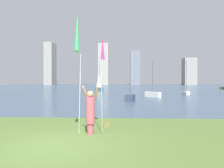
{
  "coord_description": "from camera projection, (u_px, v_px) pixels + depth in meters",
  "views": [
    {
      "loc": [
        2.06,
        -6.1,
        1.97
      ],
      "look_at": [
        1.14,
        12.92,
        1.68
      ],
      "focal_mm": 32.6,
      "sensor_mm": 36.0,
      "label": 1
    }
  ],
  "objects": [
    {
      "name": "skyline_tower_1",
      "position": [
        104.0,
        64.0,
        104.83
      ],
      "size": [
        5.27,
        5.91,
        21.12
      ],
      "color": "gray",
      "rests_on": "ground"
    },
    {
      "name": "ground",
      "position": [
        115.0,
        88.0,
        57.11
      ],
      "size": [
        120.0,
        138.0,
        0.12
      ],
      "color": "#4C662D"
    },
    {
      "name": "bag",
      "position": [
        107.0,
        124.0,
        8.64
      ],
      "size": [
        0.27,
        0.18,
        0.23
      ],
      "color": "olive",
      "rests_on": "ground"
    },
    {
      "name": "sailboat_5",
      "position": [
        153.0,
        94.0,
        24.89
      ],
      "size": [
        1.81,
        2.04,
        4.37
      ],
      "color": "silver",
      "rests_on": "ground"
    },
    {
      "name": "skyline_tower_0",
      "position": [
        50.0,
        64.0,
        105.81
      ],
      "size": [
        4.16,
        7.83,
        21.67
      ],
      "color": "gray",
      "rests_on": "ground"
    },
    {
      "name": "kite_flag_left",
      "position": [
        77.0,
        36.0,
        7.13
      ],
      "size": [
        0.16,
        0.82,
        4.33
      ],
      "color": "#B2B2B7",
      "rests_on": "ground"
    },
    {
      "name": "person",
      "position": [
        90.0,
        111.0,
        7.49
      ],
      "size": [
        0.65,
        0.48,
        1.79
      ],
      "rotation": [
        0.0,
        0.0,
        -0.3
      ],
      "color": "#B24C59",
      "rests_on": "ground"
    },
    {
      "name": "kite_flag_right",
      "position": [
        103.0,
        51.0,
        7.89
      ],
      "size": [
        0.16,
        0.7,
        3.69
      ],
      "color": "#B2B2B7",
      "rests_on": "ground"
    },
    {
      "name": "sailboat_0",
      "position": [
        130.0,
        97.0,
        20.05
      ],
      "size": [
        1.1,
        1.77,
        4.69
      ],
      "color": "#333D51",
      "rests_on": "ground"
    },
    {
      "name": "sailboat_6",
      "position": [
        186.0,
        92.0,
        29.78
      ],
      "size": [
        0.62,
        1.65,
        4.99
      ],
      "color": "silver",
      "rests_on": "ground"
    },
    {
      "name": "sailboat_7",
      "position": [
        99.0,
        83.0,
        60.24
      ],
      "size": [
        1.59,
        3.04,
        3.77
      ],
      "color": "#333D51",
      "rests_on": "ground"
    },
    {
      "name": "sailboat_1",
      "position": [
        99.0,
        82.0,
        42.26
      ],
      "size": [
        1.88,
        1.64,
        5.43
      ],
      "color": "#2D6084",
      "rests_on": "ground"
    },
    {
      "name": "skyline_tower_3",
      "position": [
        189.0,
        71.0,
        106.05
      ],
      "size": [
        6.14,
        6.28,
        13.86
      ],
      "color": "gray",
      "rests_on": "ground"
    },
    {
      "name": "skyline_tower_2",
      "position": [
        135.0,
        68.0,
        104.98
      ],
      "size": [
        4.94,
        4.79,
        17.33
      ],
      "color": "slate",
      "rests_on": "ground"
    }
  ]
}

